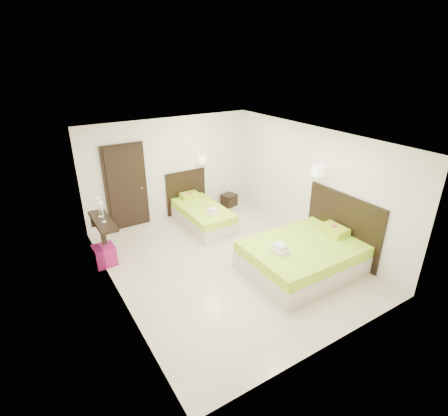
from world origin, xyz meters
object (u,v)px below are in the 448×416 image
bed_single (201,213)px  ottoman (105,255)px  nightstand (229,200)px  bed_double (305,254)px

bed_single → ottoman: (-2.60, -0.62, -0.08)m
nightstand → ottoman: size_ratio=0.93×
nightstand → bed_double: bearing=-113.6°
bed_single → nightstand: 1.37m
bed_double → nightstand: bearing=83.2°
bed_single → nightstand: size_ratio=4.92×
bed_double → ottoman: 4.11m
bed_single → nightstand: bearing=26.1°
nightstand → ottoman: 4.02m
bed_single → bed_double: bearing=-74.5°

